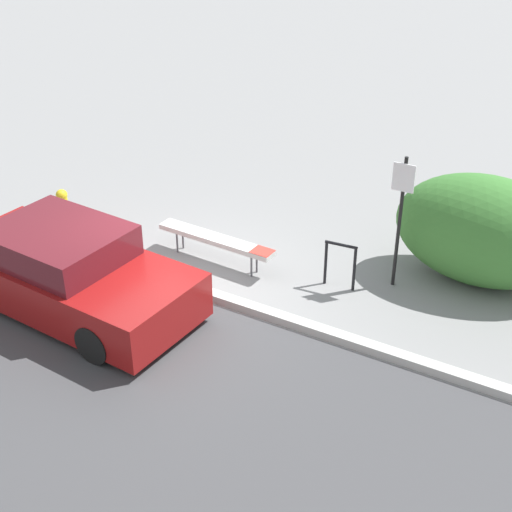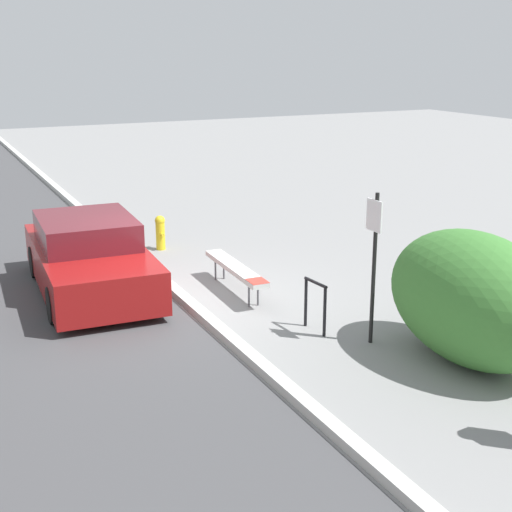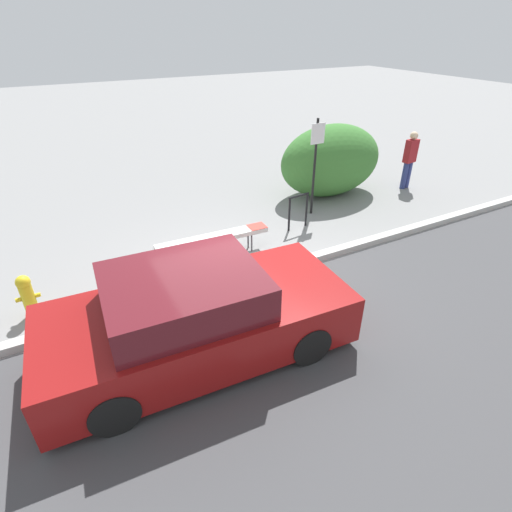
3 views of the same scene
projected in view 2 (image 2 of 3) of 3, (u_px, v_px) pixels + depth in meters
name	position (u px, v px, depth m)	size (l,w,h in m)	color
ground_plane	(182.00, 300.00, 12.57)	(60.00, 60.00, 0.00)	gray
curb	(182.00, 297.00, 12.55)	(60.00, 0.20, 0.13)	#B7B7B2
bench	(236.00, 269.00, 12.85)	(2.30, 0.39, 0.51)	#515156
bike_rack	(315.00, 301.00, 11.07)	(0.55, 0.10, 0.83)	black
sign_post	(374.00, 255.00, 10.39)	(0.36, 0.08, 2.30)	black
fire_hydrant	(160.00, 231.00, 15.61)	(0.36, 0.22, 0.77)	gold
shrub_hedge	(472.00, 298.00, 9.88)	(2.95, 1.69, 1.88)	#3D7A33
parked_car_near	(89.00, 258.00, 12.88)	(4.31, 2.05, 1.36)	black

